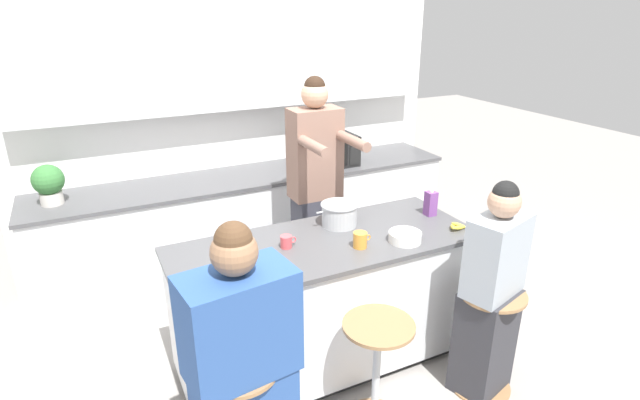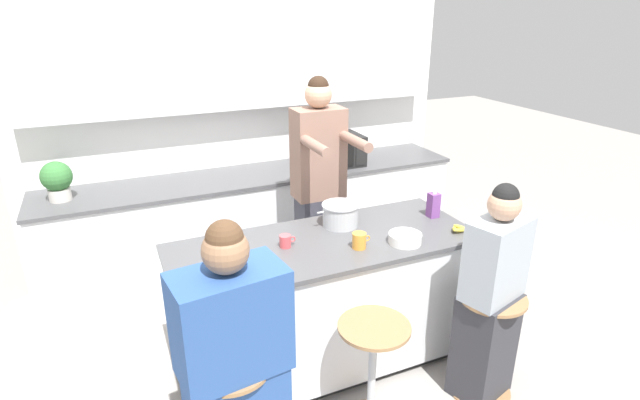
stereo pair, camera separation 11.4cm
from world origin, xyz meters
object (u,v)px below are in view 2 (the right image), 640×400
fruit_bowl (405,238)px  banana_bunch (459,229)px  cooking_pot (340,215)px  bar_stool_center (372,371)px  person_seated_near (490,305)px  coffee_cup_far (359,241)px  person_cooking (319,199)px  coffee_cup_near (285,241)px  juice_carton (433,205)px  person_wrapped_blanket (235,370)px  kitchen_island (325,303)px  potted_plant (57,179)px  microwave (333,150)px  bar_stool_rightmost (487,339)px

fruit_bowl → banana_bunch: size_ratio=1.45×
cooking_pot → banana_bunch: size_ratio=2.37×
bar_stool_center → banana_bunch: bearing=25.7°
person_seated_near → fruit_bowl: (-0.32, 0.44, 0.30)m
person_seated_near → coffee_cup_far: size_ratio=11.90×
person_cooking → coffee_cup_near: (-0.49, -0.62, 0.03)m
juice_carton → cooking_pot: bearing=168.6°
person_cooking → banana_bunch: person_cooking is taller
person_wrapped_blanket → kitchen_island: bearing=33.6°
banana_bunch → potted_plant: potted_plant is taller
cooking_pot → fruit_bowl: size_ratio=1.64×
person_cooking → coffee_cup_near: person_cooking is taller
coffee_cup_far → microwave: bearing=70.2°
fruit_bowl → microwave: size_ratio=0.41×
bar_stool_center → cooking_pot: size_ratio=2.08×
fruit_bowl → cooking_pot: bearing=122.0°
person_cooking → fruit_bowl: person_cooking is taller
kitchen_island → bar_stool_center: bearing=-90.0°
person_cooking → juice_carton: 0.85m
kitchen_island → fruit_bowl: 0.69m
person_cooking → cooking_pot: size_ratio=5.45×
coffee_cup_far → microwave: size_ratio=0.23×
person_wrapped_blanket → juice_carton: (1.61, 0.71, 0.31)m
kitchen_island → person_wrapped_blanket: 1.04m
bar_stool_center → cooking_pot: (0.19, 0.81, 0.59)m
person_seated_near → juice_carton: bearing=67.5°
bar_stool_rightmost → microwave: microwave is taller
bar_stool_center → person_seated_near: size_ratio=0.50×
person_wrapped_blanket → banana_bunch: size_ratio=10.30×
fruit_bowl → bar_stool_center: bearing=-136.9°
coffee_cup_far → banana_bunch: coffee_cup_far is taller
person_wrapped_blanket → microwave: 2.53m
bar_stool_rightmost → kitchen_island: bearing=139.3°
coffee_cup_near → juice_carton: juice_carton is taller
bar_stool_center → potted_plant: 2.64m
coffee_cup_far → microwave: 1.63m
bar_stool_rightmost → person_seated_near: bearing=141.0°
bar_stool_rightmost → person_cooking: person_cooking is taller
microwave → bar_stool_center: bearing=-109.4°
person_seated_near → bar_stool_rightmost: bearing=-55.4°
banana_bunch → microwave: size_ratio=0.28×
bar_stool_center → microwave: microwave is taller
microwave → potted_plant: (-2.23, 0.04, 0.03)m
person_cooking → coffee_cup_far: bearing=-96.5°
kitchen_island → fruit_bowl: size_ratio=9.50×
coffee_cup_near → potted_plant: bearing=133.0°
bar_stool_center → juice_carton: size_ratio=3.69×
coffee_cup_near → microwave: microwave is taller
bar_stool_rightmost → microwave: (-0.07, 2.03, 0.66)m
coffee_cup_near → microwave: 1.64m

